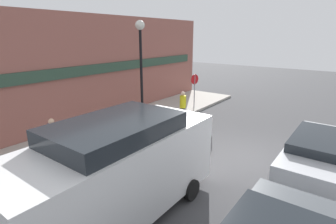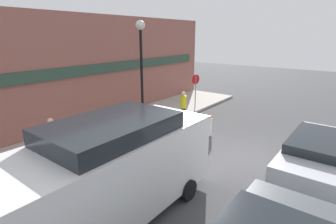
% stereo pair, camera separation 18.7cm
% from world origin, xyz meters
% --- Properties ---
extents(ground_plane, '(60.00, 60.00, 0.00)m').
position_xyz_m(ground_plane, '(0.00, 0.00, 0.00)').
color(ground_plane, '#424244').
extents(sidewalk_slab, '(18.00, 3.40, 0.14)m').
position_xyz_m(sidewalk_slab, '(0.00, 6.20, 0.07)').
color(sidewalk_slab, '#ADA89E').
rests_on(sidewalk_slab, ground_plane).
extents(storefront_facade, '(18.00, 0.22, 5.50)m').
position_xyz_m(storefront_facade, '(0.00, 7.97, 2.75)').
color(storefront_facade, '#93564C').
rests_on(storefront_facade, ground_plane).
extents(streetlamp_post, '(0.44, 0.44, 4.99)m').
position_xyz_m(streetlamp_post, '(0.27, 5.47, 3.36)').
color(streetlamp_post, black).
rests_on(streetlamp_post, sidewalk_slab).
extents(stop_sign, '(0.59, 0.16, 2.08)m').
position_xyz_m(stop_sign, '(4.36, 4.91, 1.54)').
color(stop_sign, gray).
rests_on(stop_sign, sidewalk_slab).
extents(barricade_0, '(1.01, 0.24, 0.98)m').
position_xyz_m(barricade_0, '(0.68, 2.04, 0.55)').
color(barricade_0, white).
rests_on(barricade_0, ground_plane).
extents(barricade_1, '(0.90, 0.25, 1.00)m').
position_xyz_m(barricade_1, '(0.17, 4.35, 0.54)').
color(barricade_1, white).
rests_on(barricade_1, ground_plane).
extents(traffic_cone_0, '(0.30, 0.30, 0.53)m').
position_xyz_m(traffic_cone_0, '(-0.33, 2.08, 0.25)').
color(traffic_cone_0, black).
rests_on(traffic_cone_0, ground_plane).
extents(traffic_cone_1, '(0.30, 0.30, 0.46)m').
position_xyz_m(traffic_cone_1, '(-0.95, 2.85, 0.22)').
color(traffic_cone_1, black).
rests_on(traffic_cone_1, ground_plane).
extents(traffic_cone_2, '(0.30, 0.30, 0.75)m').
position_xyz_m(traffic_cone_2, '(-1.38, 3.87, 0.36)').
color(traffic_cone_2, black).
rests_on(traffic_cone_2, ground_plane).
extents(traffic_cone_3, '(0.30, 0.30, 0.66)m').
position_xyz_m(traffic_cone_3, '(-1.07, 4.40, 0.32)').
color(traffic_cone_3, black).
rests_on(traffic_cone_3, ground_plane).
extents(traffic_cone_4, '(0.30, 0.30, 0.48)m').
position_xyz_m(traffic_cone_4, '(-0.70, 3.67, 0.23)').
color(traffic_cone_4, black).
rests_on(traffic_cone_4, ground_plane).
extents(person_worker, '(0.45, 0.45, 1.65)m').
position_xyz_m(person_worker, '(2.10, 4.25, 0.89)').
color(person_worker, '#33333D').
rests_on(person_worker, ground_plane).
extents(person_pedestrian, '(0.35, 0.35, 1.62)m').
position_xyz_m(person_pedestrian, '(-4.71, 5.12, 1.02)').
color(person_pedestrian, '#33333D').
rests_on(person_pedestrian, sidewalk_slab).
extents(parked_car_1, '(4.30, 1.88, 1.71)m').
position_xyz_m(parked_car_1, '(-0.90, -2.53, 0.96)').
color(parked_car_1, '#B7BABF').
rests_on(parked_car_1, ground_plane).
extents(work_van, '(5.60, 2.27, 2.62)m').
position_xyz_m(work_van, '(-5.27, 1.26, 1.42)').
color(work_van, white).
rests_on(work_van, ground_plane).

